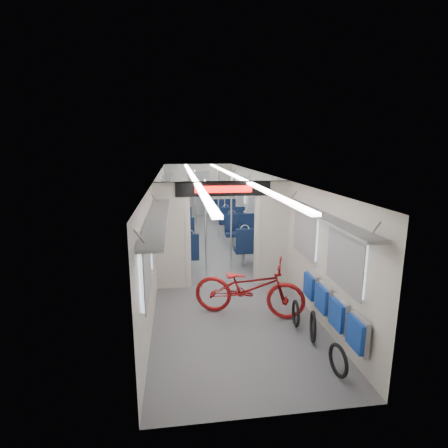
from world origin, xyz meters
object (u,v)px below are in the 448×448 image
at_px(bicycle, 249,287).
at_px(seat_bay_far_left, 178,214).
at_px(bike_hoop_c, 296,315).
at_px(stanchion_far_right, 218,205).
at_px(flip_bench, 331,306).
at_px(bike_hoop_b, 313,328).
at_px(bike_hoop_a, 338,362).
at_px(seat_bay_near_right, 246,236).
at_px(stanchion_near_right, 231,225).
at_px(seat_bay_near_left, 179,242).
at_px(stanchion_far_left, 195,206).
at_px(seat_bay_far_right, 228,214).
at_px(stanchion_near_left, 206,229).

bearing_deg(bicycle, seat_bay_far_left, 29.86).
xyz_separation_m(bike_hoop_c, stanchion_far_right, (-0.59, 6.05, 0.94)).
height_order(flip_bench, bike_hoop_b, flip_bench).
height_order(bike_hoop_a, seat_bay_far_left, seat_bay_far_left).
distance_m(bike_hoop_a, seat_bay_near_right, 5.50).
distance_m(seat_bay_near_right, stanchion_near_right, 1.48).
relative_size(seat_bay_near_left, stanchion_far_left, 0.91).
relative_size(seat_bay_far_right, stanchion_near_left, 0.87).
height_order(flip_bench, seat_bay_far_left, seat_bay_far_left).
relative_size(bike_hoop_c, seat_bay_far_left, 0.22).
xyz_separation_m(seat_bay_far_left, stanchion_near_right, (1.26, -4.77, 0.60)).
bearing_deg(bike_hoop_b, seat_bay_far_right, 91.09).
xyz_separation_m(flip_bench, stanchion_far_right, (-0.97, 6.56, 0.57)).
distance_m(stanchion_near_left, stanchion_far_left, 3.33).
distance_m(stanchion_near_left, stanchion_far_right, 3.51).
distance_m(stanchion_near_right, stanchion_far_left, 3.11).
height_order(bicycle, seat_bay_far_left, seat_bay_far_left).
bearing_deg(stanchion_near_left, seat_bay_near_right, 50.24).
xyz_separation_m(bike_hoop_a, seat_bay_far_right, (-0.16, 8.89, 0.33)).
bearing_deg(bike_hoop_a, bicycle, 113.52).
height_order(bike_hoop_b, stanchion_far_right, stanchion_far_right).
height_order(bike_hoop_c, seat_bay_far_right, seat_bay_far_right).
relative_size(seat_bay_near_left, seat_bay_far_right, 1.05).
xyz_separation_m(bike_hoop_c, seat_bay_far_left, (-1.92, 7.68, 0.34)).
bearing_deg(bike_hoop_a, seat_bay_near_left, 111.57).
xyz_separation_m(flip_bench, stanchion_far_left, (-1.73, 6.45, 0.57)).
height_order(seat_bay_near_left, seat_bay_far_left, seat_bay_near_left).
height_order(seat_bay_near_left, seat_bay_far_right, seat_bay_near_left).
relative_size(stanchion_near_left, stanchion_near_right, 1.00).
bearing_deg(bike_hoop_a, bike_hoop_b, 90.51).
bearing_deg(stanchion_near_right, bike_hoop_b, -77.32).
distance_m(bike_hoop_b, seat_bay_near_right, 4.63).
distance_m(seat_bay_near_right, seat_bay_far_left, 4.02).
xyz_separation_m(seat_bay_near_right, stanchion_near_right, (-0.61, -1.21, 0.60)).
distance_m(bike_hoop_b, seat_bay_far_right, 8.03).
relative_size(seat_bay_near_right, seat_bay_far_left, 1.01).
bearing_deg(bike_hoop_a, stanchion_far_right, 95.47).
bearing_deg(seat_bay_near_right, flip_bench, -84.83).
relative_size(seat_bay_near_left, seat_bay_far_left, 1.00).
distance_m(bike_hoop_c, seat_bay_far_right, 7.54).
height_order(seat_bay_far_right, stanchion_near_right, stanchion_near_right).
xyz_separation_m(seat_bay_near_left, seat_bay_far_left, (-0.00, 3.90, -0.00)).
bearing_deg(seat_bay_near_right, bike_hoop_a, -88.32).
relative_size(seat_bay_far_left, stanchion_far_left, 0.91).
relative_size(seat_bay_far_right, stanchion_near_right, 0.87).
xyz_separation_m(bike_hoop_c, stanchion_near_right, (-0.66, 2.91, 0.94)).
xyz_separation_m(bicycle, seat_bay_near_right, (0.66, 3.59, 0.02)).
relative_size(bike_hoop_a, stanchion_far_left, 0.20).
xyz_separation_m(bicycle, seat_bay_far_right, (0.66, 7.00, 0.00)).
height_order(seat_bay_near_right, seat_bay_far_right, seat_bay_near_right).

